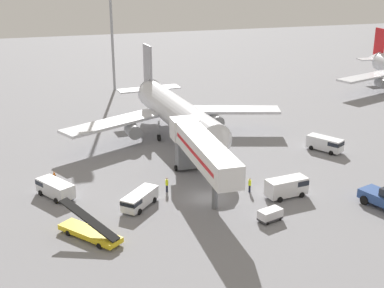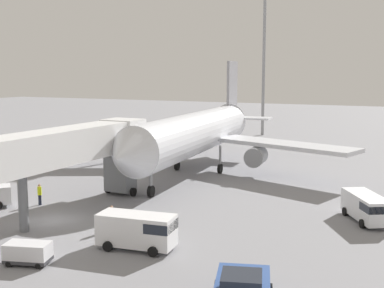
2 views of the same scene
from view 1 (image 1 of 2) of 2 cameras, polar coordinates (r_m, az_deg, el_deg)
name	(u,v)px [view 1 (image 1 of 2)]	position (r m, az deg, el deg)	size (l,w,h in m)	color
ground_plane	(207,198)	(63.56, 1.65, -5.86)	(300.00, 300.00, 0.00)	gray
airplane_at_gate	(176,112)	(82.23, -1.78, 3.51)	(36.50, 37.05, 13.04)	silver
jet_bridge	(200,149)	(63.95, 0.90, -0.51)	(3.55, 19.59, 7.13)	silver
belt_loader_truck	(90,231)	(55.55, -11.03, -9.29)	(6.16, 7.11, 3.45)	yellow
service_van_outer_right	(139,199)	(61.08, -5.76, -5.97)	(5.10, 5.22, 1.80)	white
service_van_far_left	(326,143)	(80.77, 14.32, 0.06)	(4.38, 5.56, 2.11)	white
service_van_rear_right	(288,186)	(64.44, 10.34, -4.54)	(5.30, 2.77, 2.33)	white
service_van_outer_left	(55,188)	(65.65, -14.69, -4.60)	(4.52, 5.66, 1.95)	silver
baggage_cart_near_right	(270,214)	(58.62, 8.48, -7.57)	(2.95, 2.11, 1.33)	#38383D
ground_crew_worker_foreground	(167,184)	(64.82, -2.75, -4.39)	(0.43, 0.43, 1.87)	#1E2333
ground_crew_worker_midground	(250,185)	(65.06, 6.28, -4.41)	(0.46, 0.46, 1.86)	#1E2333
safety_cone_alpha	(54,173)	(72.10, -14.75, -3.08)	(0.45, 0.45, 0.69)	black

